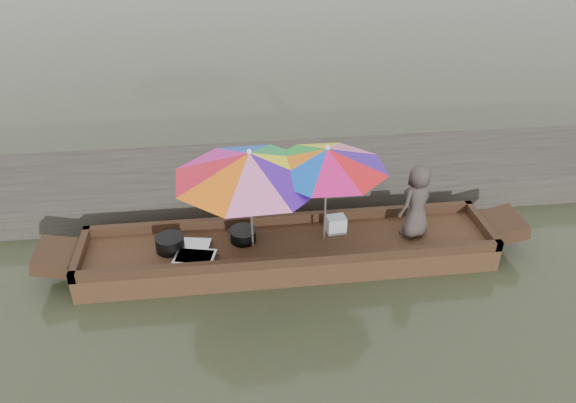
{
  "coord_description": "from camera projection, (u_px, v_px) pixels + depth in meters",
  "views": [
    {
      "loc": [
        -0.85,
        -6.74,
        5.11
      ],
      "look_at": [
        0.0,
        0.1,
        1.0
      ],
      "focal_mm": 35.0,
      "sensor_mm": 36.0,
      "label": 1
    }
  ],
  "objects": [
    {
      "name": "dock",
      "position": [
        274.0,
        178.0,
        10.2
      ],
      "size": [
        22.0,
        2.2,
        0.5
      ],
      "primitive_type": "cube",
      "color": "#2D2B26",
      "rests_on": "ground"
    },
    {
      "name": "tray_scallop",
      "position": [
        190.0,
        247.0,
        8.13
      ],
      "size": [
        0.62,
        0.49,
        0.06
      ],
      "primitive_type": "cube",
      "rotation": [
        0.0,
        0.0,
        -0.19
      ],
      "color": "silver",
      "rests_on": "boat_hull"
    },
    {
      "name": "umbrella_bow",
      "position": [
        251.0,
        200.0,
        7.82
      ],
      "size": [
        2.87,
        2.87,
        1.55
      ],
      "primitive_type": null,
      "rotation": [
        0.0,
        0.0,
        0.43
      ],
      "color": "green",
      "rests_on": "boat_hull"
    },
    {
      "name": "charcoal_grill",
      "position": [
        243.0,
        236.0,
        8.28
      ],
      "size": [
        0.38,
        0.38,
        0.18
      ],
      "primitive_type": "cylinder",
      "color": "black",
      "rests_on": "boat_hull"
    },
    {
      "name": "vendor",
      "position": [
        417.0,
        201.0,
        8.17
      ],
      "size": [
        0.68,
        0.61,
        1.16
      ],
      "primitive_type": "imported",
      "rotation": [
        0.0,
        0.0,
        3.66
      ],
      "color": "#3D3531",
      "rests_on": "boat_hull"
    },
    {
      "name": "water",
      "position": [
        289.0,
        262.0,
        8.45
      ],
      "size": [
        80.0,
        80.0,
        0.0
      ],
      "primitive_type": "plane",
      "color": "#38412C",
      "rests_on": "ground"
    },
    {
      "name": "boat_hull",
      "position": [
        289.0,
        252.0,
        8.36
      ],
      "size": [
        6.05,
        1.2,
        0.35
      ],
      "primitive_type": "cube",
      "color": "black",
      "rests_on": "water"
    },
    {
      "name": "umbrella_stern",
      "position": [
        326.0,
        195.0,
        7.93
      ],
      "size": [
        2.26,
        2.26,
        1.55
      ],
      "primitive_type": null,
      "rotation": [
        0.0,
        0.0,
        -0.41
      ],
      "color": "#3F14A5",
      "rests_on": "boat_hull"
    },
    {
      "name": "supply_bag",
      "position": [
        336.0,
        224.0,
        8.46
      ],
      "size": [
        0.3,
        0.24,
        0.26
      ],
      "primitive_type": "cube",
      "rotation": [
        0.0,
        0.0,
        0.09
      ],
      "color": "silver",
      "rests_on": "boat_hull"
    },
    {
      "name": "tray_crayfish",
      "position": [
        195.0,
        259.0,
        7.86
      ],
      "size": [
        0.63,
        0.51,
        0.09
      ],
      "primitive_type": "cube",
      "rotation": [
        0.0,
        0.0,
        -0.23
      ],
      "color": "silver",
      "rests_on": "boat_hull"
    },
    {
      "name": "cooking_pot",
      "position": [
        170.0,
        243.0,
        8.07
      ],
      "size": [
        0.41,
        0.41,
        0.22
      ],
      "primitive_type": "cylinder",
      "color": "black",
      "rests_on": "boat_hull"
    }
  ]
}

